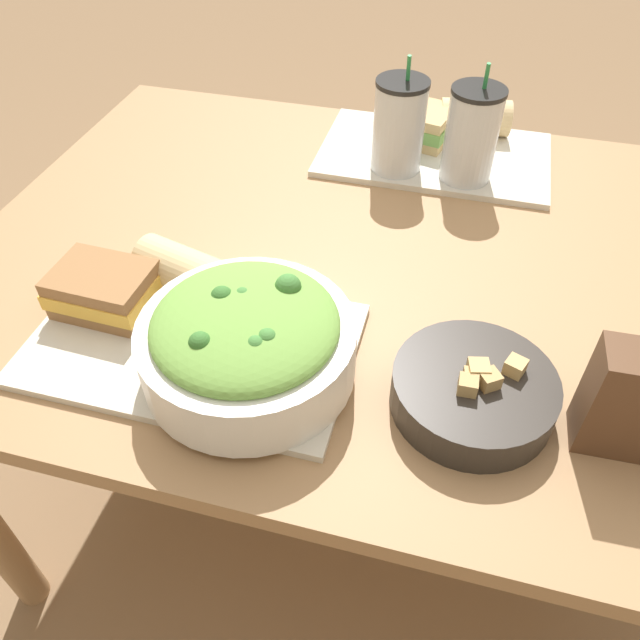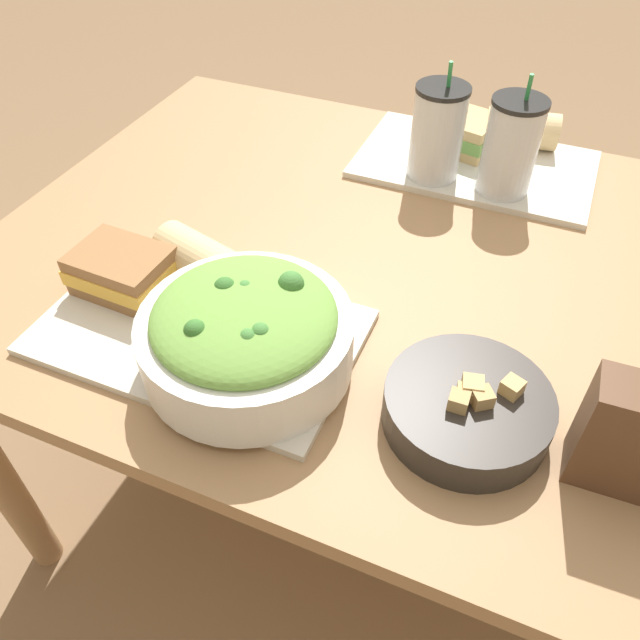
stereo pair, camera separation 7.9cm
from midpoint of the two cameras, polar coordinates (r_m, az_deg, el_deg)
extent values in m
plane|color=#846647|center=(1.56, 1.11, -14.68)|extent=(12.00, 12.00, 0.00)
cube|color=#A37A51|center=(1.03, 1.63, 5.54)|extent=(1.29, 0.98, 0.03)
cylinder|color=#A37A51|center=(1.75, -14.19, 7.91)|extent=(0.06, 0.06, 0.68)
cylinder|color=#A37A51|center=(1.62, 25.66, 1.08)|extent=(0.06, 0.06, 0.68)
cube|color=beige|center=(0.89, -14.08, -2.31)|extent=(0.44, 0.27, 0.01)
cube|color=beige|center=(1.29, 8.61, 14.68)|extent=(0.44, 0.27, 0.01)
cylinder|color=white|center=(0.80, -9.41, -2.75)|extent=(0.28, 0.28, 0.08)
ellipsoid|color=#6B9E42|center=(0.77, -9.79, -0.49)|extent=(0.23, 0.23, 0.05)
sphere|color=#427F38|center=(0.78, -5.82, 2.89)|extent=(0.03, 0.03, 0.03)
sphere|color=#427F38|center=(0.72, -9.04, -2.47)|extent=(0.02, 0.02, 0.02)
sphere|color=#38702D|center=(0.79, -11.81, 1.90)|extent=(0.03, 0.03, 0.03)
sphere|color=#38702D|center=(0.74, -13.93, -2.22)|extent=(0.03, 0.03, 0.03)
sphere|color=#427F38|center=(0.73, -7.97, -1.89)|extent=(0.03, 0.03, 0.03)
sphere|color=#427F38|center=(0.79, -9.96, 1.95)|extent=(0.03, 0.03, 0.03)
cube|color=beige|center=(0.80, -11.51, 2.02)|extent=(0.07, 0.06, 0.01)
cube|color=beige|center=(0.79, -14.63, 0.79)|extent=(0.05, 0.04, 0.01)
cube|color=beige|center=(0.76, -6.54, -0.09)|extent=(0.06, 0.06, 0.01)
cylinder|color=#2D2823|center=(0.79, 11.06, -6.61)|extent=(0.20, 0.20, 0.05)
cylinder|color=#4C2814|center=(0.78, 11.26, -5.70)|extent=(0.18, 0.18, 0.01)
cube|color=tan|center=(0.77, 11.43, -4.77)|extent=(0.03, 0.03, 0.03)
cube|color=tan|center=(0.77, 10.85, -5.30)|extent=(0.02, 0.02, 0.02)
cube|color=tan|center=(0.75, 10.45, -6.11)|extent=(0.02, 0.02, 0.02)
cube|color=tan|center=(0.76, 12.35, -5.56)|extent=(0.03, 0.03, 0.02)
cube|color=tan|center=(0.79, 14.69, -4.36)|extent=(0.03, 0.03, 0.02)
cube|color=olive|center=(0.96, -21.08, 1.53)|extent=(0.14, 0.11, 0.02)
cube|color=#EFB742|center=(0.95, -21.42, 2.51)|extent=(0.14, 0.11, 0.02)
cube|color=olive|center=(0.94, -21.76, 3.51)|extent=(0.14, 0.11, 0.02)
cylinder|color=#DBBC84|center=(0.93, -13.89, 3.92)|extent=(0.19, 0.11, 0.07)
cylinder|color=beige|center=(0.88, -9.69, 2.17)|extent=(0.02, 0.06, 0.06)
cube|color=tan|center=(1.32, 7.19, 16.50)|extent=(0.14, 0.13, 0.02)
cube|color=#6B9E47|center=(1.31, 7.28, 17.35)|extent=(0.15, 0.14, 0.02)
cube|color=tan|center=(1.30, 7.37, 18.21)|extent=(0.14, 0.13, 0.02)
cylinder|color=#DBBC84|center=(1.35, 12.27, 17.61)|extent=(0.15, 0.09, 0.07)
cylinder|color=beige|center=(1.36, 15.16, 17.29)|extent=(0.02, 0.06, 0.06)
cylinder|color=silver|center=(1.18, 5.25, 17.01)|extent=(0.09, 0.09, 0.16)
cylinder|color=black|center=(1.19, 5.21, 16.56)|extent=(0.08, 0.08, 0.13)
cylinder|color=black|center=(1.15, 5.53, 20.74)|extent=(0.10, 0.10, 0.01)
cylinder|color=green|center=(1.14, 5.99, 21.72)|extent=(0.01, 0.01, 0.05)
cylinder|color=silver|center=(1.17, 11.71, 16.00)|extent=(0.09, 0.09, 0.16)
cylinder|color=maroon|center=(1.18, 11.64, 15.55)|extent=(0.08, 0.08, 0.13)
cylinder|color=black|center=(1.14, 12.36, 19.73)|extent=(0.10, 0.10, 0.01)
cylinder|color=green|center=(1.13, 12.91, 20.69)|extent=(0.01, 0.01, 0.05)
camera|label=1|loc=(0.04, -92.87, -2.79)|focal=35.00mm
camera|label=2|loc=(0.04, 87.13, 2.79)|focal=35.00mm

